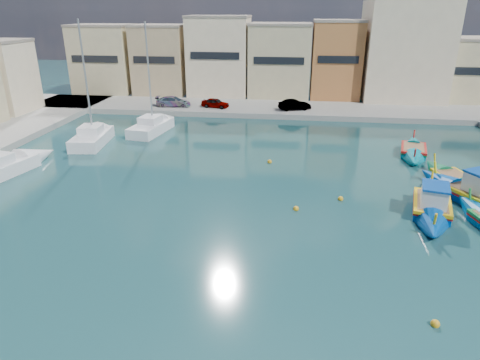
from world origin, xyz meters
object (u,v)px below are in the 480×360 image
(luzzu_green, at_px, (453,180))
(yacht_midnorth, at_px, (98,134))
(luzzu_turquoise_cabin, at_px, (432,206))
(church_block, at_px, (405,36))
(luzzu_blue_cabin, at_px, (473,195))
(yacht_mid, at_px, (17,163))
(luzzu_cyan_mid, at_px, (413,152))
(yacht_north, at_px, (159,124))

(luzzu_green, bearing_deg, yacht_midnorth, 166.27)
(luzzu_turquoise_cabin, distance_m, yacht_midnorth, 29.91)
(church_block, distance_m, luzzu_turquoise_cabin, 35.45)
(church_block, relative_size, luzzu_green, 2.47)
(luzzu_blue_cabin, xyz_separation_m, yacht_mid, (-33.07, 1.72, 0.04))
(luzzu_blue_cabin, distance_m, luzzu_cyan_mid, 9.55)
(yacht_midnorth, bearing_deg, church_block, 34.38)
(church_block, height_order, luzzu_cyan_mid, church_block)
(church_block, distance_m, yacht_mid, 46.83)
(church_block, distance_m, luzzu_green, 30.40)
(luzzu_cyan_mid, height_order, yacht_midnorth, yacht_midnorth)
(luzzu_cyan_mid, bearing_deg, yacht_north, 167.41)
(yacht_north, relative_size, yacht_mid, 1.02)
(yacht_mid, bearing_deg, church_block, 41.32)
(luzzu_green, xyz_separation_m, yacht_mid, (-32.79, -1.24, 0.18))
(luzzu_turquoise_cabin, distance_m, luzzu_green, 5.73)
(church_block, height_order, yacht_midnorth, church_block)
(luzzu_cyan_mid, relative_size, luzzu_green, 1.09)
(luzzu_blue_cabin, bearing_deg, yacht_north, 150.07)
(yacht_north, bearing_deg, luzzu_turquoise_cabin, -36.64)
(luzzu_turquoise_cabin, relative_size, yacht_north, 0.85)
(luzzu_green, bearing_deg, yacht_north, 155.02)
(luzzu_turquoise_cabin, bearing_deg, yacht_mid, 172.90)
(luzzu_green, relative_size, yacht_north, 0.68)
(luzzu_cyan_mid, height_order, yacht_mid, yacht_mid)
(luzzu_cyan_mid, height_order, luzzu_green, luzzu_cyan_mid)
(church_block, xyz_separation_m, yacht_midnorth, (-31.97, -21.87, -7.94))
(luzzu_blue_cabin, relative_size, yacht_mid, 0.82)
(luzzu_blue_cabin, xyz_separation_m, luzzu_green, (-0.27, 2.96, -0.15))
(luzzu_blue_cabin, bearing_deg, luzzu_turquoise_cabin, -147.13)
(luzzu_green, bearing_deg, church_block, 86.34)
(luzzu_green, height_order, yacht_mid, yacht_mid)
(church_block, distance_m, yacht_north, 33.37)
(yacht_north, xyz_separation_m, yacht_mid, (-7.29, -13.12, -0.01))
(luzzu_turquoise_cabin, distance_m, luzzu_blue_cabin, 3.71)
(luzzu_blue_cabin, xyz_separation_m, yacht_midnorth, (-30.37, 10.32, 0.06))
(luzzu_green, height_order, yacht_north, yacht_north)
(luzzu_green, relative_size, yacht_midnorth, 0.66)
(church_block, bearing_deg, luzzu_blue_cabin, -92.83)
(church_block, height_order, luzzu_blue_cabin, church_block)
(luzzu_blue_cabin, relative_size, luzzu_cyan_mid, 1.08)
(luzzu_turquoise_cabin, relative_size, luzzu_blue_cabin, 1.05)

